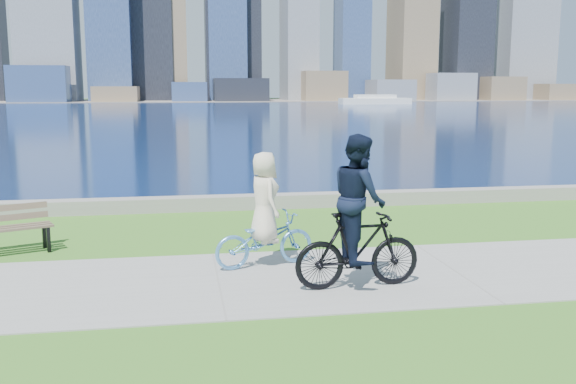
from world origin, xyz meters
name	(u,v)px	position (x,y,z in m)	size (l,w,h in m)	color
ground	(218,283)	(0.00, 0.00, 0.00)	(320.00, 320.00, 0.00)	#346C1C
concrete_path	(218,282)	(0.00, 0.00, 0.01)	(80.00, 3.50, 0.02)	gray
seawall	(203,203)	(0.00, 6.20, 0.17)	(90.00, 0.50, 0.35)	gray
bay_water	(183,111)	(0.00, 72.00, 0.00)	(320.00, 131.00, 0.01)	#0B1E49
far_shore	(181,100)	(0.00, 130.00, 0.06)	(320.00, 30.00, 0.12)	slate
ferry_far	(375,100)	(32.92, 97.68, 0.69)	(12.18, 3.48, 1.65)	white
park_bench	(2,226)	(-3.87, 2.45, 0.55)	(1.83, 1.21, 0.90)	black
cyclist_woman	(264,224)	(0.85, 0.79, 0.76)	(1.05, 1.89, 2.00)	#599BD8
cyclist_man	(358,224)	(2.11, -0.65, 1.02)	(0.79, 2.02, 2.39)	black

